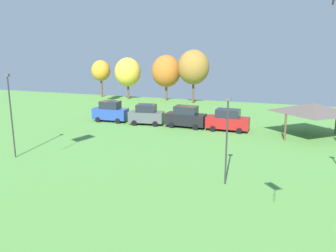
% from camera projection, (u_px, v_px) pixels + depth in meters
% --- Properties ---
extents(parked_car_leftmost, '(4.37, 2.06, 2.59)m').
position_uv_depth(parked_car_leftmost, '(110.00, 112.00, 44.08)').
color(parked_car_leftmost, '#234299').
rests_on(parked_car_leftmost, ground).
extents(parked_car_second_from_left, '(4.29, 2.35, 2.45)m').
position_uv_depth(parked_car_second_from_left, '(146.00, 115.00, 42.46)').
color(parked_car_second_from_left, '#4C5156').
rests_on(parked_car_second_from_left, ground).
extents(parked_car_third_from_left, '(4.76, 2.19, 2.50)m').
position_uv_depth(parked_car_third_from_left, '(186.00, 117.00, 41.06)').
color(parked_car_third_from_left, black).
rests_on(parked_car_third_from_left, ground).
extents(parked_car_rightmost_in_row, '(4.74, 2.13, 2.44)m').
position_uv_depth(parked_car_rightmost_in_row, '(228.00, 120.00, 39.44)').
color(parked_car_rightmost_in_row, maroon).
rests_on(parked_car_rightmost_in_row, ground).
extents(park_pavilion, '(6.68, 5.76, 3.60)m').
position_uv_depth(park_pavilion, '(313.00, 108.00, 36.39)').
color(park_pavilion, brown).
rests_on(park_pavilion, ground).
extents(light_post_0, '(0.36, 0.20, 6.11)m').
position_uv_depth(light_post_0, '(227.00, 136.00, 24.07)').
color(light_post_0, '#2D2D33').
rests_on(light_post_0, ground).
extents(light_post_2, '(0.36, 0.20, 7.15)m').
position_uv_depth(light_post_2, '(11.00, 112.00, 29.70)').
color(light_post_2, '#2D2D33').
rests_on(light_post_2, ground).
extents(treeline_tree_0, '(3.35, 3.35, 6.54)m').
position_uv_depth(treeline_tree_0, '(101.00, 71.00, 63.34)').
color(treeline_tree_0, brown).
rests_on(treeline_tree_0, ground).
extents(treeline_tree_1, '(4.43, 4.43, 7.12)m').
position_uv_depth(treeline_tree_1, '(128.00, 72.00, 60.62)').
color(treeline_tree_1, brown).
rests_on(treeline_tree_1, ground).
extents(treeline_tree_2, '(4.83, 4.83, 7.60)m').
position_uv_depth(treeline_tree_2, '(166.00, 71.00, 59.25)').
color(treeline_tree_2, brown).
rests_on(treeline_tree_2, ground).
extents(treeline_tree_3, '(4.99, 4.99, 8.53)m').
position_uv_depth(treeline_tree_3, '(194.00, 67.00, 56.32)').
color(treeline_tree_3, brown).
rests_on(treeline_tree_3, ground).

